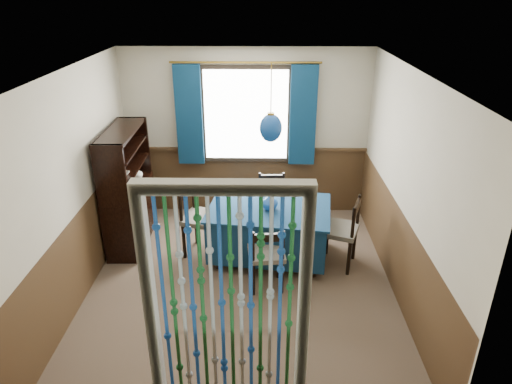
{
  "coord_description": "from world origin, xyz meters",
  "views": [
    {
      "loc": [
        0.25,
        -4.51,
        3.29
      ],
      "look_at": [
        0.17,
        0.46,
        1.01
      ],
      "focal_mm": 32.0,
      "sensor_mm": 36.0,
      "label": 1
    }
  ],
  "objects_px": {
    "chair_far": "(272,202)",
    "chair_right": "(342,230)",
    "vase_sideboard": "(136,173)",
    "dining_table": "(269,228)",
    "chair_near": "(267,255)",
    "vase_table": "(270,202)",
    "pendant_lamp": "(271,128)",
    "sideboard": "(129,203)",
    "chair_left": "(200,218)",
    "bowl_shelf": "(122,174)"
  },
  "relations": [
    {
      "from": "chair_far",
      "to": "chair_right",
      "type": "distance_m",
      "value": 1.22
    },
    {
      "from": "chair_far",
      "to": "vase_sideboard",
      "type": "height_order",
      "value": "vase_sideboard"
    },
    {
      "from": "dining_table",
      "to": "chair_near",
      "type": "distance_m",
      "value": 0.67
    },
    {
      "from": "vase_sideboard",
      "to": "vase_table",
      "type": "bearing_deg",
      "value": -22.17
    },
    {
      "from": "chair_right",
      "to": "vase_table",
      "type": "distance_m",
      "value": 0.96
    },
    {
      "from": "dining_table",
      "to": "chair_near",
      "type": "relative_size",
      "value": 1.97
    },
    {
      "from": "pendant_lamp",
      "to": "sideboard",
      "type": "bearing_deg",
      "value": 168.01
    },
    {
      "from": "chair_far",
      "to": "pendant_lamp",
      "type": "height_order",
      "value": "pendant_lamp"
    },
    {
      "from": "chair_far",
      "to": "sideboard",
      "type": "bearing_deg",
      "value": 6.59
    },
    {
      "from": "chair_left",
      "to": "vase_table",
      "type": "relative_size",
      "value": 4.99
    },
    {
      "from": "pendant_lamp",
      "to": "bowl_shelf",
      "type": "bearing_deg",
      "value": 176.46
    },
    {
      "from": "dining_table",
      "to": "sideboard",
      "type": "distance_m",
      "value": 1.95
    },
    {
      "from": "chair_left",
      "to": "vase_table",
      "type": "xyz_separation_m",
      "value": [
        0.9,
        -0.16,
        0.32
      ]
    },
    {
      "from": "sideboard",
      "to": "pendant_lamp",
      "type": "bearing_deg",
      "value": -13.5
    },
    {
      "from": "chair_near",
      "to": "chair_right",
      "type": "relative_size",
      "value": 0.9
    },
    {
      "from": "chair_left",
      "to": "pendant_lamp",
      "type": "xyz_separation_m",
      "value": [
        0.9,
        -0.1,
        1.25
      ]
    },
    {
      "from": "chair_near",
      "to": "chair_right",
      "type": "xyz_separation_m",
      "value": [
        0.94,
        0.51,
        0.05
      ]
    },
    {
      "from": "chair_near",
      "to": "chair_left",
      "type": "xyz_separation_m",
      "value": [
        -0.86,
        0.77,
        0.06
      ]
    },
    {
      "from": "chair_near",
      "to": "vase_table",
      "type": "relative_size",
      "value": 4.35
    },
    {
      "from": "chair_near",
      "to": "vase_sideboard",
      "type": "height_order",
      "value": "vase_sideboard"
    },
    {
      "from": "chair_near",
      "to": "vase_sideboard",
      "type": "xyz_separation_m",
      "value": [
        -1.8,
        1.37,
        0.45
      ]
    },
    {
      "from": "sideboard",
      "to": "dining_table",
      "type": "bearing_deg",
      "value": -13.5
    },
    {
      "from": "dining_table",
      "to": "chair_near",
      "type": "bearing_deg",
      "value": -85.61
    },
    {
      "from": "sideboard",
      "to": "vase_table",
      "type": "relative_size",
      "value": 8.37
    },
    {
      "from": "chair_left",
      "to": "vase_table",
      "type": "height_order",
      "value": "chair_left"
    },
    {
      "from": "chair_right",
      "to": "bowl_shelf",
      "type": "xyz_separation_m",
      "value": [
        -2.74,
        0.28,
        0.63
      ]
    },
    {
      "from": "chair_near",
      "to": "chair_far",
      "type": "bearing_deg",
      "value": 80.49
    },
    {
      "from": "dining_table",
      "to": "bowl_shelf",
      "type": "relative_size",
      "value": 8.75
    },
    {
      "from": "chair_left",
      "to": "pendant_lamp",
      "type": "bearing_deg",
      "value": 99.29
    },
    {
      "from": "dining_table",
      "to": "chair_right",
      "type": "xyz_separation_m",
      "value": [
        0.9,
        -0.16,
        0.07
      ]
    },
    {
      "from": "chair_left",
      "to": "vase_sideboard",
      "type": "bearing_deg",
      "value": -106.53
    },
    {
      "from": "chair_near",
      "to": "chair_far",
      "type": "xyz_separation_m",
      "value": [
        0.08,
        1.38,
        0.0
      ]
    },
    {
      "from": "vase_table",
      "to": "vase_sideboard",
      "type": "relative_size",
      "value": 0.99
    },
    {
      "from": "vase_sideboard",
      "to": "chair_near",
      "type": "bearing_deg",
      "value": -37.2
    },
    {
      "from": "chair_right",
      "to": "sideboard",
      "type": "height_order",
      "value": "sideboard"
    },
    {
      "from": "chair_right",
      "to": "sideboard",
      "type": "bearing_deg",
      "value": 98.6
    },
    {
      "from": "chair_near",
      "to": "vase_sideboard",
      "type": "distance_m",
      "value": 2.31
    },
    {
      "from": "sideboard",
      "to": "chair_near",
      "type": "bearing_deg",
      "value": -31.5
    },
    {
      "from": "vase_table",
      "to": "chair_near",
      "type": "bearing_deg",
      "value": -93.59
    },
    {
      "from": "chair_left",
      "to": "pendant_lamp",
      "type": "height_order",
      "value": "pendant_lamp"
    },
    {
      "from": "dining_table",
      "to": "bowl_shelf",
      "type": "distance_m",
      "value": 1.97
    },
    {
      "from": "dining_table",
      "to": "vase_table",
      "type": "distance_m",
      "value": 0.4
    },
    {
      "from": "dining_table",
      "to": "chair_left",
      "type": "distance_m",
      "value": 0.91
    },
    {
      "from": "chair_right",
      "to": "vase_table",
      "type": "relative_size",
      "value": 4.82
    },
    {
      "from": "dining_table",
      "to": "chair_right",
      "type": "distance_m",
      "value": 0.92
    },
    {
      "from": "dining_table",
      "to": "bowl_shelf",
      "type": "bearing_deg",
      "value": -175.9
    },
    {
      "from": "dining_table",
      "to": "chair_left",
      "type": "bearing_deg",
      "value": -178.87
    },
    {
      "from": "chair_far",
      "to": "dining_table",
      "type": "bearing_deg",
      "value": 84.02
    },
    {
      "from": "chair_right",
      "to": "bowl_shelf",
      "type": "relative_size",
      "value": 4.94
    },
    {
      "from": "pendant_lamp",
      "to": "chair_left",
      "type": "bearing_deg",
      "value": 173.49
    }
  ]
}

